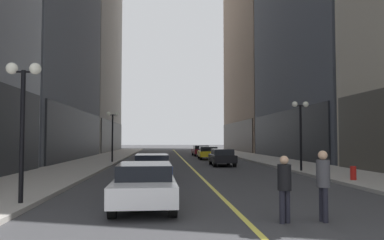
{
  "coord_description": "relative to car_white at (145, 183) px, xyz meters",
  "views": [
    {
      "loc": [
        -2.12,
        -4.64,
        2.07
      ],
      "look_at": [
        1.07,
        36.65,
        4.18
      ],
      "focal_mm": 35.57,
      "sensor_mm": 36.0,
      "label": 1
    }
  ],
  "objects": [
    {
      "name": "ground_plane",
      "position": [
        2.67,
        27.78,
        -0.72
      ],
      "size": [
        200.0,
        200.0,
        0.0
      ],
      "primitive_type": "plane",
      "color": "#38383A"
    },
    {
      "name": "street_lamp_left_far",
      "position": [
        -3.73,
        21.05,
        2.54
      ],
      "size": [
        1.06,
        0.36,
        4.43
      ],
      "color": "black",
      "rests_on": "ground"
    },
    {
      "name": "street_lamp_right_mid",
      "position": [
        9.07,
        11.06,
        2.54
      ],
      "size": [
        1.06,
        0.36,
        4.43
      ],
      "color": "black",
      "rests_on": "ground"
    },
    {
      "name": "car_maroon",
      "position": [
        5.28,
        35.22,
        -0.0
      ],
      "size": [
        1.99,
        4.27,
        1.32
      ],
      "color": "maroon",
      "rests_on": "ground"
    },
    {
      "name": "car_yellow",
      "position": [
        5.21,
        27.13,
        -0.0
      ],
      "size": [
        1.99,
        4.12,
        1.32
      ],
      "color": "yellow",
      "rests_on": "ground"
    },
    {
      "name": "pedestrian_with_orange_bag",
      "position": [
        4.6,
        -2.49,
        0.33
      ],
      "size": [
        0.38,
        0.38,
        1.79
      ],
      "color": "black",
      "rests_on": "ground"
    },
    {
      "name": "sidewalk_right",
      "position": [
        10.92,
        27.78,
        -0.65
      ],
      "size": [
        4.5,
        78.0,
        0.15
      ],
      "primitive_type": "cube",
      "color": "#9E9991",
      "rests_on": "ground"
    },
    {
      "name": "fire_hydrant_right",
      "position": [
        9.57,
        5.6,
        -0.32
      ],
      "size": [
        0.28,
        0.28,
        0.8
      ],
      "primitive_type": "cylinder",
      "color": "red",
      "rests_on": "ground"
    },
    {
      "name": "car_blue",
      "position": [
        0.02,
        7.16,
        -0.0
      ],
      "size": [
        1.95,
        4.61,
        1.32
      ],
      "color": "navy",
      "rests_on": "ground"
    },
    {
      "name": "car_black",
      "position": [
        5.19,
        17.68,
        -0.0
      ],
      "size": [
        1.78,
        4.3,
        1.32
      ],
      "color": "black",
      "rests_on": "ground"
    },
    {
      "name": "car_white",
      "position": [
        0.0,
        0.0,
        0.0
      ],
      "size": [
        1.92,
        4.64,
        1.32
      ],
      "color": "silver",
      "rests_on": "ground"
    },
    {
      "name": "street_lamp_left_near",
      "position": [
        -3.73,
        0.11,
        2.54
      ],
      "size": [
        1.06,
        0.36,
        4.43
      ],
      "color": "black",
      "rests_on": "ground"
    },
    {
      "name": "pedestrian_in_black_coat",
      "position": [
        3.57,
        -2.56,
        0.25
      ],
      "size": [
        0.44,
        0.44,
        1.67
      ],
      "color": "black",
      "rests_on": "ground"
    },
    {
      "name": "sidewalk_left",
      "position": [
        -5.58,
        27.78,
        -0.65
      ],
      "size": [
        4.5,
        78.0,
        0.15
      ],
      "primitive_type": "cube",
      "color": "#9E9991",
      "rests_on": "ground"
    },
    {
      "name": "lane_centre_stripe",
      "position": [
        2.67,
        27.78,
        -0.72
      ],
      "size": [
        0.16,
        70.0,
        0.01
      ],
      "primitive_type": "cube",
      "color": "#E5D64C",
      "rests_on": "ground"
    }
  ]
}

